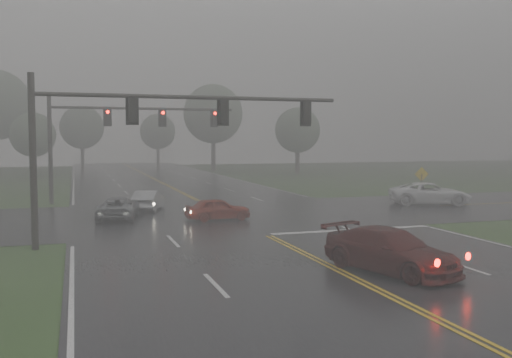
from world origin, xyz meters
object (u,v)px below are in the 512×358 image
object	(u,v)px
signal_gantry_near	(137,126)
pickup_white	(430,205)
sedan_maroon	(390,273)
signal_gantry_far	(110,127)
sedan_silver	(149,211)
sedan_red	(218,220)
car_grey	(118,219)

from	to	relation	value
signal_gantry_near	pickup_white	bearing A→B (deg)	23.02
sedan_maroon	signal_gantry_far	size ratio (longest dim) A/B	0.38
sedan_silver	pickup_white	world-z (taller)	pickup_white
sedan_red	signal_gantry_far	distance (m)	13.61
sedan_red	sedan_silver	world-z (taller)	sedan_silver
sedan_silver	car_grey	world-z (taller)	sedan_silver
sedan_maroon	sedan_red	world-z (taller)	sedan_maroon
sedan_silver	pickup_white	distance (m)	19.15
sedan_silver	signal_gantry_far	world-z (taller)	signal_gantry_far
signal_gantry_near	sedan_maroon	bearing A→B (deg)	-46.49
sedan_silver	signal_gantry_near	size ratio (longest dim) A/B	0.29
car_grey	signal_gantry_near	world-z (taller)	signal_gantry_near
pickup_white	signal_gantry_far	bearing A→B (deg)	87.22
sedan_maroon	pickup_white	size ratio (longest dim) A/B	0.92
sedan_red	signal_gantry_far	world-z (taller)	signal_gantry_far
car_grey	sedan_silver	bearing A→B (deg)	-112.32
sedan_maroon	sedan_silver	bearing A→B (deg)	87.07
sedan_red	sedan_silver	bearing A→B (deg)	27.40
sedan_red	signal_gantry_near	bearing A→B (deg)	136.94
sedan_maroon	sedan_red	bearing A→B (deg)	80.98
sedan_silver	car_grey	distance (m)	3.83
sedan_red	signal_gantry_near	world-z (taller)	signal_gantry_near
pickup_white	signal_gantry_far	world-z (taller)	signal_gantry_far
sedan_red	car_grey	xyz separation A→B (m)	(-5.28, 2.19, 0.00)
signal_gantry_near	signal_gantry_far	bearing A→B (deg)	90.41
sedan_silver	car_grey	bearing A→B (deg)	75.36
sedan_red	car_grey	world-z (taller)	car_grey
sedan_silver	car_grey	xyz separation A→B (m)	(-2.10, -3.21, 0.00)
signal_gantry_near	signal_gantry_far	distance (m)	17.39
sedan_maroon	sedan_silver	world-z (taller)	sedan_maroon
signal_gantry_far	pickup_white	bearing A→B (deg)	-22.19
signal_gantry_near	sedan_red	bearing A→B (deg)	50.05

